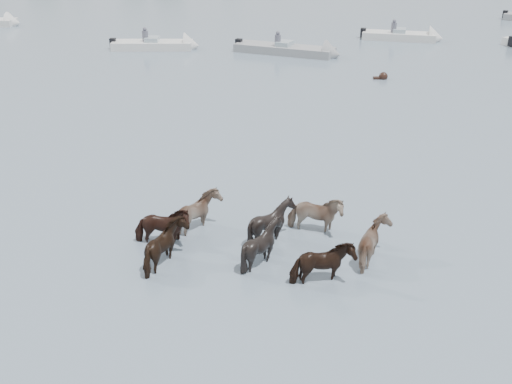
{
  "coord_description": "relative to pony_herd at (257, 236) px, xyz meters",
  "views": [
    {
      "loc": [
        -2.53,
        -9.95,
        7.26
      ],
      "look_at": [
        -1.75,
        3.06,
        1.1
      ],
      "focal_mm": 40.71,
      "sensor_mm": 36.0,
      "label": 1
    }
  ],
  "objects": [
    {
      "name": "ground",
      "position": [
        1.78,
        -2.08,
        -0.41
      ],
      "size": [
        400.0,
        400.0,
        0.0
      ],
      "primitive_type": "plane",
      "color": "slate",
      "rests_on": "ground"
    },
    {
      "name": "pony_herd",
      "position": [
        0.0,
        0.0,
        0.0
      ],
      "size": [
        6.23,
        3.69,
        1.26
      ],
      "color": "black",
      "rests_on": "ground"
    },
    {
      "name": "swimming_pony",
      "position": [
        7.26,
        16.17,
        -0.31
      ],
      "size": [
        0.72,
        0.44,
        0.44
      ],
      "color": "black",
      "rests_on": "ground"
    },
    {
      "name": "motorboat_a",
      "position": [
        -4.19,
        24.22,
        -0.18
      ],
      "size": [
        5.5,
        1.9,
        1.92
      ],
      "rotation": [
        0.0,
        0.0,
        -0.06
      ],
      "color": "silver",
      "rests_on": "ground"
    },
    {
      "name": "motorboat_b",
      "position": [
        3.72,
        22.07,
        -0.18
      ],
      "size": [
        6.42,
        4.3,
        1.92
      ],
      "rotation": [
        0.0,
        0.0,
        -0.47
      ],
      "color": "gray",
      "rests_on": "ground"
    },
    {
      "name": "motorboat_c",
      "position": [
        11.72,
        26.13,
        -0.18
      ],
      "size": [
        5.39,
        3.11,
        1.92
      ],
      "rotation": [
        0.0,
        0.0,
        -0.31
      ],
      "color": "silver",
      "rests_on": "ground"
    }
  ]
}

